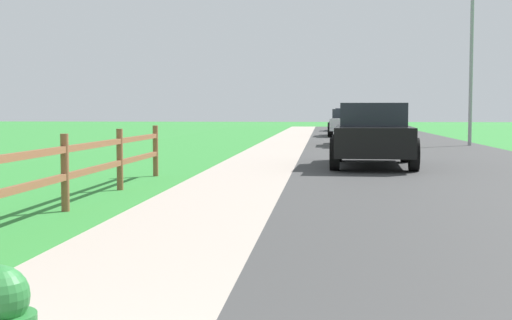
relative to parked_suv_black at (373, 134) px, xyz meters
The scene contains 10 objects.
ground_plane 8.37m from the parked_suv_black, 103.16° to the left, with size 120.00×120.00×0.00m, color #308334.
road_asphalt 10.27m from the parked_suv_black, 80.99° to the left, with size 7.00×66.00×0.01m, color #3A3A3A.
curb_concrete 11.26m from the parked_suv_black, 115.84° to the left, with size 6.00×66.00×0.01m, color #AB9C90.
grass_verge 11.99m from the parked_suv_black, 122.32° to the left, with size 5.00×66.00×0.00m, color #308334.
rail_fence 10.96m from the parked_suv_black, 115.32° to the right, with size 0.11×13.32×1.06m.
parked_suv_black is the anchor object (origin of this frame).
parked_car_beige 10.78m from the parked_suv_black, 87.53° to the left, with size 2.20×4.49×1.57m.
parked_car_silver 20.96m from the parked_suv_black, 89.68° to the left, with size 2.26×4.97×1.44m.
parked_car_blue 30.96m from the parked_suv_black, 89.24° to the left, with size 2.23×4.31×1.51m.
street_lamp 12.11m from the parked_suv_black, 67.01° to the left, with size 1.17×0.20×6.50m.
Camera 1 is at (0.69, -1.14, 1.38)m, focal length 50.72 mm.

